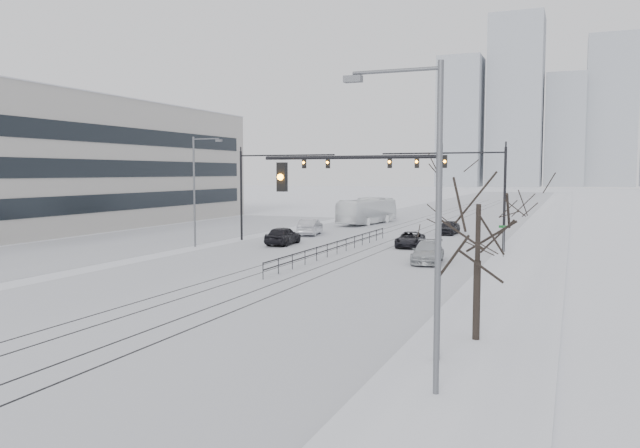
# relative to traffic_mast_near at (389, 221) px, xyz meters

# --- Properties ---
(road) EXTENTS (22.00, 260.00, 0.02)m
(road) POSITION_rel_traffic_mast_near_xyz_m (-10.79, 54.00, -4.55)
(road) COLOR silver
(road) RESTS_ON ground
(sidewalk_east) EXTENTS (5.00, 260.00, 0.16)m
(sidewalk_east) POSITION_rel_traffic_mast_near_xyz_m (2.71, 54.00, -4.48)
(sidewalk_east) COLOR white
(sidewalk_east) RESTS_ON ground
(curb) EXTENTS (0.10, 260.00, 0.12)m
(curb) POSITION_rel_traffic_mast_near_xyz_m (0.26, 54.00, -4.50)
(curb) COLOR gray
(curb) RESTS_ON ground
(parking_strip) EXTENTS (14.00, 60.00, 0.03)m
(parking_strip) POSITION_rel_traffic_mast_near_xyz_m (-30.79, 29.00, -4.55)
(parking_strip) COLOR silver
(parking_strip) RESTS_ON ground
(tram_rails) EXTENTS (5.30, 180.00, 0.01)m
(tram_rails) POSITION_rel_traffic_mast_near_xyz_m (-10.79, 34.00, -4.54)
(tram_rails) COLOR black
(tram_rails) RESTS_ON ground
(office_building) EXTENTS (20.20, 62.20, 14.11)m
(office_building) POSITION_rel_traffic_mast_near_xyz_m (-48.76, 29.00, 2.50)
(office_building) COLOR beige
(office_building) RESTS_ON ground
(skyline) EXTENTS (96.00, 48.00, 72.00)m
(skyline) POSITION_rel_traffic_mast_near_xyz_m (-5.77, 267.63, 26.08)
(skyline) COLOR #9BA1AA
(skyline) RESTS_ON ground
(traffic_mast_near) EXTENTS (6.10, 0.37, 7.00)m
(traffic_mast_near) POSITION_rel_traffic_mast_near_xyz_m (0.00, 0.00, 0.00)
(traffic_mast_near) COLOR black
(traffic_mast_near) RESTS_ON ground
(traffic_mast_ne) EXTENTS (9.60, 0.37, 8.00)m
(traffic_mast_ne) POSITION_rel_traffic_mast_near_xyz_m (-2.64, 29.00, 1.20)
(traffic_mast_ne) COLOR black
(traffic_mast_ne) RESTS_ON ground
(traffic_mast_nw) EXTENTS (9.10, 0.37, 8.00)m
(traffic_mast_nw) POSITION_rel_traffic_mast_near_xyz_m (-19.31, 30.00, 1.01)
(traffic_mast_nw) COLOR black
(traffic_mast_nw) RESTS_ON ground
(street_light_east) EXTENTS (2.73, 0.25, 9.00)m
(street_light_east) POSITION_rel_traffic_mast_near_xyz_m (1.91, -3.00, 0.65)
(street_light_east) COLOR #595B60
(street_light_east) RESTS_ON ground
(street_light_west) EXTENTS (2.73, 0.25, 9.00)m
(street_light_west) POSITION_rel_traffic_mast_near_xyz_m (-22.99, 24.00, 0.65)
(street_light_west) COLOR #595B60
(street_light_west) RESTS_ON ground
(bare_tree) EXTENTS (4.40, 4.40, 6.10)m
(bare_tree) POSITION_rel_traffic_mast_near_xyz_m (2.41, 3.00, -0.07)
(bare_tree) COLOR black
(bare_tree) RESTS_ON ground
(median_fence) EXTENTS (0.06, 24.00, 1.00)m
(median_fence) POSITION_rel_traffic_mast_near_xyz_m (-10.79, 24.00, -4.04)
(median_fence) COLOR black
(median_fence) RESTS_ON ground
(street_sign) EXTENTS (0.70, 0.06, 2.40)m
(street_sign) POSITION_rel_traffic_mast_near_xyz_m (1.01, 26.00, -2.96)
(street_sign) COLOR #595B60
(street_sign) RESTS_ON ground
(sedan_sb_inner) EXTENTS (2.12, 4.69, 1.56)m
(sedan_sb_inner) POSITION_rel_traffic_mast_near_xyz_m (-17.14, 27.90, -3.78)
(sedan_sb_inner) COLOR black
(sedan_sb_inner) RESTS_ON ground
(sedan_sb_outer) EXTENTS (2.56, 5.00, 1.57)m
(sedan_sb_outer) POSITION_rel_traffic_mast_near_xyz_m (-18.24, 36.33, -3.78)
(sedan_sb_outer) COLOR #B8BAC1
(sedan_sb_outer) RESTS_ON ground
(sedan_nb_front) EXTENTS (2.51, 4.67, 1.25)m
(sedan_nb_front) POSITION_rel_traffic_mast_near_xyz_m (-6.78, 30.33, -3.94)
(sedan_nb_front) COLOR black
(sedan_nb_front) RESTS_ON ground
(sedan_nb_right) EXTENTS (2.58, 5.09, 1.42)m
(sedan_nb_right) POSITION_rel_traffic_mast_near_xyz_m (-3.54, 22.14, -3.85)
(sedan_nb_right) COLOR #ABAFB3
(sedan_nb_right) RESTS_ON ground
(sedan_nb_far) EXTENTS (1.87, 4.17, 1.39)m
(sedan_nb_far) POSITION_rel_traffic_mast_near_xyz_m (-5.83, 42.05, -3.87)
(sedan_nb_far) COLOR black
(sedan_nb_far) RESTS_ON ground
(box_truck) EXTENTS (4.26, 11.28, 3.07)m
(box_truck) POSITION_rel_traffic_mast_near_xyz_m (-17.06, 50.84, -3.03)
(box_truck) COLOR white
(box_truck) RESTS_ON ground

